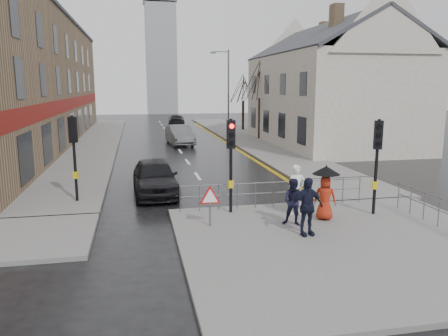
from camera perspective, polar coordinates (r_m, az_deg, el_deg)
name	(u,v)px	position (r m, az deg, el deg)	size (l,w,h in m)	color
ground	(226,218)	(15.81, 0.32, -6.51)	(120.00, 120.00, 0.00)	black
near_pavement	(350,244)	(13.62, 16.08, -9.50)	(10.00, 9.00, 0.14)	#605E5B
left_pavement	(95,142)	(38.22, -16.48, 3.33)	(4.00, 44.00, 0.14)	#605E5B
right_pavement	(240,136)	(41.18, 2.12, 4.26)	(4.00, 40.00, 0.14)	#605E5B
pavement_bridge_right	(353,189)	(20.72, 16.47, -2.60)	(4.00, 4.20, 0.14)	#605E5B
pavement_stub_left	(27,237)	(14.94, -24.31, -8.25)	(4.00, 4.20, 0.14)	#605E5B
building_left_terrace	(17,82)	(37.86, -25.46, 10.16)	(8.00, 42.00, 10.00)	#907153
building_right_cream	(329,84)	(36.09, 13.52, 10.56)	(9.00, 16.40, 10.10)	beige
church_tower	(161,60)	(77.05, -8.21, 13.79)	(5.00, 5.00, 18.00)	gray
traffic_signal_near_left	(231,149)	(15.50, 0.91, 2.47)	(0.28, 0.27, 3.40)	black
traffic_signal_near_right	(377,150)	(16.23, 19.39, 2.23)	(0.34, 0.33, 3.40)	black
traffic_signal_far_left	(74,143)	(18.10, -19.04, 3.07)	(0.34, 0.33, 3.40)	black
guard_railing_front	(274,188)	(16.63, 6.50, -2.64)	(7.14, 0.04, 1.00)	#595B5E
guard_railing_side	(439,206)	(15.85, 26.31, -4.43)	(0.04, 4.54, 1.00)	#595B5E
warning_sign	(210,199)	(14.24, -1.84, -4.09)	(0.80, 0.07, 1.35)	#595B5E
street_lamp	(227,86)	(43.70, 0.35, 10.72)	(1.83, 0.25, 8.00)	#595B5E
tree_near	(260,80)	(38.28, 4.73, 11.34)	(2.40, 2.40, 6.58)	#32231C
tree_far	(243,88)	(46.14, 2.53, 10.36)	(2.40, 2.40, 5.64)	#32231C
pedestrian_a	(297,190)	(15.72, 9.47, -2.83)	(0.65, 0.43, 1.80)	white
pedestrian_b	(294,202)	(14.54, 9.15, -4.41)	(0.76, 0.59, 1.56)	black
pedestrian_with_umbrella	(325,189)	(15.28, 13.11, -2.70)	(0.96, 0.96, 1.87)	#A42713
pedestrian_d	(307,207)	(13.60, 10.76, -4.97)	(1.06, 0.44, 1.81)	black
car_parked	(155,177)	(19.20, -9.02, -1.15)	(1.84, 4.58, 1.56)	black
car_mid	(180,135)	(35.44, -5.81, 4.32)	(1.65, 4.74, 1.56)	#4F5255
car_far	(176,120)	(51.97, -6.23, 6.20)	(1.87, 4.59, 1.33)	black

